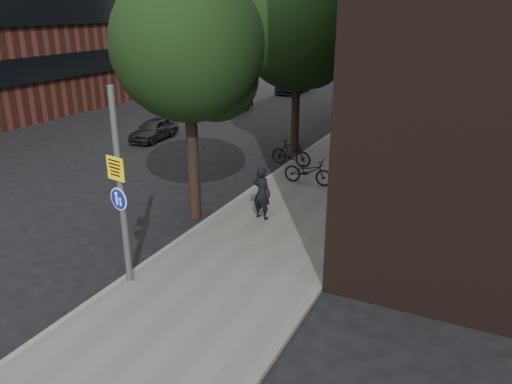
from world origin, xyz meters
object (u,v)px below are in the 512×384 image
Objects in this scene: signpost at (121,189)px; parked_bike_facade_near at (355,198)px; parked_car_near at (154,129)px; pedestrian at (262,193)px.

parked_bike_facade_near is (3.71, 6.64, -1.90)m from signpost.
parked_car_near is (-11.66, 5.00, -0.03)m from parked_bike_facade_near.
parked_car_near is (-7.95, 11.64, -1.93)m from signpost.
signpost reaches higher than parked_car_near.
parked_car_near is at bearing 135.17° from signpost.
signpost is at bearing 85.69° from pedestrian.
pedestrian is at bearing 122.87° from parked_bike_facade_near.
signpost is 2.74× the size of parked_bike_facade_near.
pedestrian reaches higher than parked_bike_facade_near.
signpost is 14.23m from parked_car_near.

